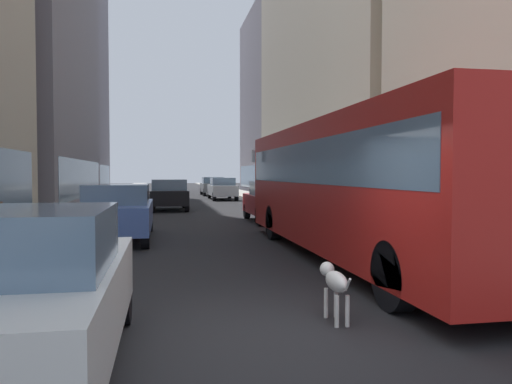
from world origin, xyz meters
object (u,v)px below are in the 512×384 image
(car_blue_hatchback, at_px, (118,212))
(car_white_van, at_px, (21,295))
(transit_bus, at_px, (357,180))
(car_black_suv, at_px, (169,195))
(dalmatian_dog, at_px, (335,282))
(car_red_coupe, at_px, (273,201))
(car_grey_wagon, at_px, (213,186))
(car_silver_sedan, at_px, (222,188))

(car_blue_hatchback, bearing_deg, car_white_van, -90.00)
(transit_bus, distance_m, car_black_suv, 16.36)
(car_black_suv, distance_m, dalmatian_dog, 20.35)
(transit_bus, bearing_deg, dalmatian_dog, -115.45)
(car_red_coupe, bearing_deg, car_white_van, -111.18)
(car_red_coupe, bearing_deg, car_black_suv, 119.36)
(car_grey_wagon, bearing_deg, dalmatian_dog, -93.19)
(car_black_suv, bearing_deg, car_blue_hatchback, -97.88)
(transit_bus, height_order, dalmatian_dog, transit_bus)
(car_black_suv, xyz_separation_m, dalmatian_dog, (1.89, -20.26, -0.31))
(car_silver_sedan, xyz_separation_m, car_red_coupe, (-0.00, -17.19, -0.00))
(car_grey_wagon, height_order, car_black_suv, same)
(dalmatian_dog, bearing_deg, transit_bus, 64.55)
(car_white_van, distance_m, dalmatian_dog, 3.74)
(transit_bus, height_order, car_silver_sedan, transit_bus)
(car_grey_wagon, height_order, dalmatian_dog, car_grey_wagon)
(transit_bus, bearing_deg, car_black_suv, 104.18)
(car_black_suv, bearing_deg, car_grey_wagon, 77.11)
(transit_bus, distance_m, car_white_van, 8.07)
(car_silver_sedan, height_order, car_white_van, same)
(car_red_coupe, bearing_deg, car_silver_sedan, 90.00)
(car_silver_sedan, xyz_separation_m, car_white_van, (-5.60, -31.65, -0.00))
(car_silver_sedan, xyz_separation_m, car_black_suv, (-4.00, -10.08, -0.00))
(car_white_van, bearing_deg, car_grey_wagon, 81.84)
(transit_bus, bearing_deg, car_grey_wagon, 90.00)
(car_blue_hatchback, bearing_deg, car_red_coupe, 38.51)
(car_red_coupe, height_order, car_grey_wagon, same)
(car_grey_wagon, height_order, car_white_van, same)
(car_silver_sedan, xyz_separation_m, car_blue_hatchback, (-5.60, -21.65, 0.00))
(car_red_coupe, height_order, car_blue_hatchback, same)
(transit_bus, distance_m, car_red_coupe, 8.77)
(car_grey_wagon, relative_size, car_black_suv, 1.09)
(car_blue_hatchback, bearing_deg, car_silver_sedan, 75.50)
(car_blue_hatchback, xyz_separation_m, dalmatian_dog, (3.49, -8.69, -0.31))
(car_silver_sedan, bearing_deg, car_blue_hatchback, -104.50)
(car_silver_sedan, relative_size, car_blue_hatchback, 0.99)
(car_silver_sedan, bearing_deg, car_red_coupe, -90.00)
(car_blue_hatchback, distance_m, car_white_van, 10.00)
(car_grey_wagon, relative_size, car_blue_hatchback, 0.91)
(car_grey_wagon, xyz_separation_m, dalmatian_dog, (-2.11, -37.74, -0.31))
(car_grey_wagon, distance_m, car_black_suv, 17.94)
(transit_bus, bearing_deg, car_silver_sedan, 90.00)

